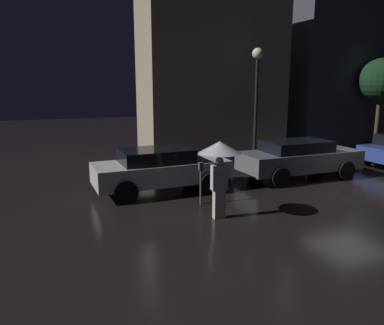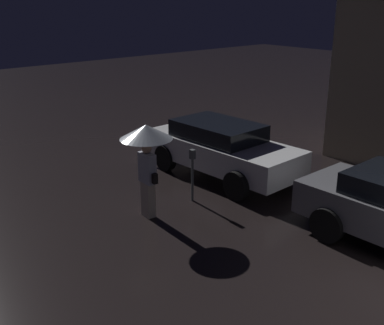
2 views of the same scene
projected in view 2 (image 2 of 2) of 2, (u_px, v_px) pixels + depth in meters
name	position (u px, v px, depth m)	size (l,w,h in m)	color
parked_car_white	(221.00, 148.00, 12.66)	(4.43, 1.92, 1.45)	silver
pedestrian_with_umbrella	(146.00, 143.00, 10.03)	(1.11, 1.11, 2.07)	beige
parking_meter	(192.00, 169.00, 11.11)	(0.12, 0.10, 1.26)	#4C5154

